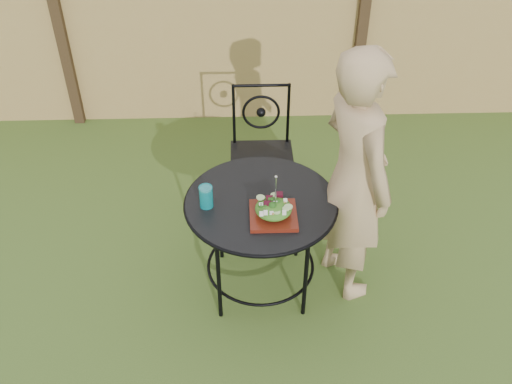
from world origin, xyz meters
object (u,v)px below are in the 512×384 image
patio_table (261,218)px  salad_plate (273,215)px  patio_chair (262,149)px  diner (354,178)px

patio_table → salad_plate: bearing=-66.5°
patio_chair → diner: size_ratio=0.57×
patio_table → salad_plate: (0.06, -0.15, 0.15)m
patio_table → diner: (0.55, 0.05, 0.25)m
patio_table → patio_chair: size_ratio=0.97×
patio_chair → salad_plate: patio_chair is taller
diner → salad_plate: diner is taller
salad_plate → diner: bearing=21.9°
diner → salad_plate: bearing=89.3°
patio_table → diner: 0.61m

